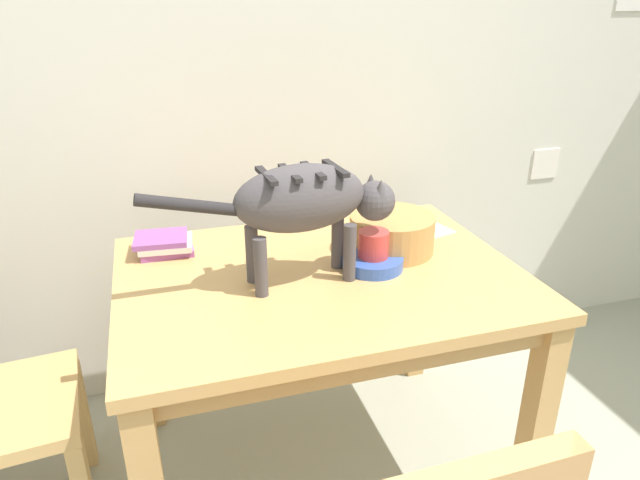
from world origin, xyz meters
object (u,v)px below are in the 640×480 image
object	(u,v)px
magazine	(405,229)
coffee_mug	(374,244)
wicker_basket	(392,233)
saucer_bowl	(373,262)
dining_table	(320,299)
cat	(308,202)
book_stack	(165,244)

from	to	relation	value
magazine	coffee_mug	bearing A→B (deg)	-146.10
coffee_mug	wicker_basket	distance (m)	0.14
saucer_bowl	dining_table	bearing A→B (deg)	172.17
cat	saucer_bowl	world-z (taller)	cat
dining_table	magazine	bearing A→B (deg)	30.79
book_stack	saucer_bowl	bearing A→B (deg)	-26.76
dining_table	book_stack	bearing A→B (deg)	147.41
cat	book_stack	distance (m)	0.53
coffee_mug	magazine	xyz separation A→B (m)	(0.22, 0.24, -0.07)
coffee_mug	saucer_bowl	bearing A→B (deg)	180.00
magazine	book_stack	distance (m)	0.80
saucer_bowl	magazine	world-z (taller)	saucer_bowl
cat	book_stack	world-z (taller)	cat
book_stack	cat	bearing A→B (deg)	-38.95
cat	wicker_basket	size ratio (longest dim) A/B	2.65
cat	wicker_basket	distance (m)	0.37
dining_table	book_stack	size ratio (longest dim) A/B	6.25
magazine	wicker_basket	size ratio (longest dim) A/B	0.95
saucer_bowl	book_stack	distance (m)	0.65
saucer_bowl	wicker_basket	xyz separation A→B (m)	(0.10, 0.10, 0.04)
cat	coffee_mug	xyz separation A→B (m)	(0.20, 0.01, -0.16)
dining_table	book_stack	distance (m)	0.52
magazine	cat	bearing A→B (deg)	-163.10
dining_table	coffee_mug	distance (m)	0.23
dining_table	cat	world-z (taller)	cat
coffee_mug	book_stack	xyz separation A→B (m)	(-0.58, 0.29, -0.05)
dining_table	saucer_bowl	world-z (taller)	saucer_bowl
cat	magazine	distance (m)	0.54
cat	wicker_basket	xyz separation A→B (m)	(0.30, 0.11, -0.17)
wicker_basket	cat	bearing A→B (deg)	-159.41
saucer_bowl	book_stack	xyz separation A→B (m)	(-0.58, 0.29, 0.01)
saucer_bowl	coffee_mug	bearing A→B (deg)	0.00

